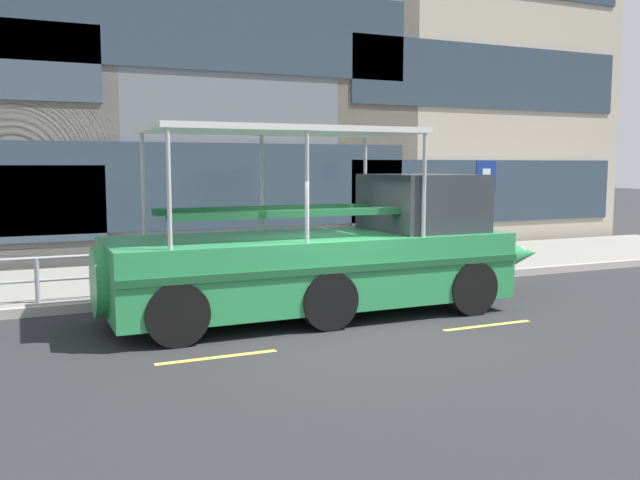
{
  "coord_description": "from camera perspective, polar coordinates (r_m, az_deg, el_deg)",
  "views": [
    {
      "loc": [
        -4.96,
        -10.24,
        2.77
      ],
      "look_at": [
        0.45,
        1.88,
        1.3
      ],
      "focal_mm": 38.31,
      "sensor_mm": 36.0,
      "label": 1
    }
  ],
  "objects": [
    {
      "name": "sidewalk",
      "position": [
        16.81,
        -6.6,
        -2.89
      ],
      "size": [
        32.0,
        4.8,
        0.18
      ],
      "primitive_type": "cube",
      "color": "gray",
      "rests_on": "ground_plane"
    },
    {
      "name": "lane_centreline",
      "position": [
        10.96,
        3.74,
        -8.32
      ],
      "size": [
        25.8,
        0.12,
        0.01
      ],
      "color": "#DBD64C",
      "rests_on": "ground_plane"
    },
    {
      "name": "pedestrian_near_bow",
      "position": [
        17.53,
        5.78,
        0.86
      ],
      "size": [
        0.39,
        0.29,
        1.54
      ],
      "color": "black",
      "rests_on": "sidewalk"
    },
    {
      "name": "ground_plane",
      "position": [
        11.71,
        1.75,
        -7.37
      ],
      "size": [
        120.0,
        120.0,
        0.0
      ],
      "primitive_type": "plane",
      "color": "#2B2B2D"
    },
    {
      "name": "curb_edge",
      "position": [
        14.49,
        -3.63,
        -4.35
      ],
      "size": [
        32.0,
        0.18,
        0.18
      ],
      "primitive_type": "cube",
      "color": "#B2ADA3",
      "rests_on": "ground_plane"
    },
    {
      "name": "parking_sign",
      "position": [
        17.66,
        13.6,
        3.67
      ],
      "size": [
        0.6,
        0.12,
        2.69
      ],
      "color": "#4C4F54",
      "rests_on": "sidewalk"
    },
    {
      "name": "duck_tour_boat",
      "position": [
        12.71,
        1.41,
        -1.19
      ],
      "size": [
        9.1,
        2.61,
        3.42
      ],
      "color": "#2D9351",
      "rests_on": "ground_plane"
    },
    {
      "name": "curb_guardrail",
      "position": [
        14.6,
        -5.16,
        -1.59
      ],
      "size": [
        12.34,
        0.09,
        0.88
      ],
      "color": "#9EA0A8",
      "rests_on": "sidewalk"
    }
  ]
}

